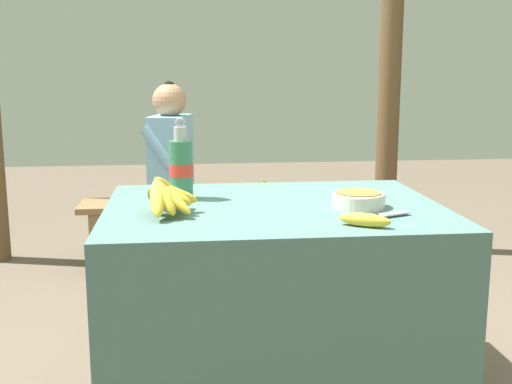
{
  "coord_description": "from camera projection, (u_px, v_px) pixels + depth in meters",
  "views": [
    {
      "loc": [
        -0.31,
        -2.25,
        1.23
      ],
      "look_at": [
        -0.06,
        0.05,
        0.78
      ],
      "focal_mm": 45.0,
      "sensor_mm": 36.0,
      "label": 1
    }
  ],
  "objects": [
    {
      "name": "market_counter",
      "position": [
        273.0,
        302.0,
        2.4
      ],
      "size": [
        1.21,
        0.93,
        0.74
      ],
      "color": "#4C706B",
      "rests_on": "ground_plane"
    },
    {
      "name": "banana_bunch_ripe",
      "position": [
        166.0,
        195.0,
        2.16
      ],
      "size": [
        0.18,
        0.29,
        0.15
      ],
      "color": "#4C381E",
      "rests_on": "market_counter"
    },
    {
      "name": "serving_bowl",
      "position": [
        359.0,
        199.0,
        2.29
      ],
      "size": [
        0.19,
        0.19,
        0.06
      ],
      "color": "silver",
      "rests_on": "market_counter"
    },
    {
      "name": "water_bottle",
      "position": [
        181.0,
        168.0,
        2.42
      ],
      "size": [
        0.09,
        0.09,
        0.31
      ],
      "color": "#337556",
      "rests_on": "market_counter"
    },
    {
      "name": "loose_banana_front",
      "position": [
        365.0,
        220.0,
        2.01
      ],
      "size": [
        0.17,
        0.12,
        0.04
      ],
      "rotation": [
        0.0,
        0.0,
        -0.53
      ],
      "color": "gold",
      "rests_on": "market_counter"
    },
    {
      "name": "knife",
      "position": [
        380.0,
        216.0,
        2.11
      ],
      "size": [
        0.18,
        0.1,
        0.02
      ],
      "rotation": [
        0.0,
        0.0,
        0.4
      ],
      "color": "#BCBCC1",
      "rests_on": "market_counter"
    },
    {
      "name": "wooden_bench",
      "position": [
        198.0,
        213.0,
        3.86
      ],
      "size": [
        1.39,
        0.32,
        0.44
      ],
      "color": "brown",
      "rests_on": "ground_plane"
    },
    {
      "name": "seated_vendor",
      "position": [
        164.0,
        165.0,
        3.76
      ],
      "size": [
        0.45,
        0.42,
        1.15
      ],
      "rotation": [
        0.0,
        0.0,
        2.92
      ],
      "color": "#232328",
      "rests_on": "ground_plane"
    },
    {
      "name": "banana_bunch_green",
      "position": [
        266.0,
        189.0,
        3.88
      ],
      "size": [
        0.15,
        0.26,
        0.14
      ],
      "color": "#4C381E",
      "rests_on": "wooden_bench"
    },
    {
      "name": "support_post_far",
      "position": [
        390.0,
        82.0,
        4.24
      ],
      "size": [
        0.15,
        0.15,
        2.27
      ],
      "color": "brown",
      "rests_on": "ground_plane"
    }
  ]
}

